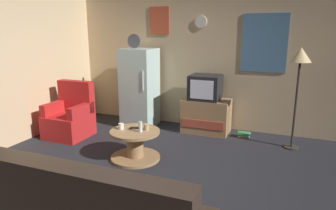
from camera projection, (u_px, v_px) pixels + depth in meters
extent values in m
plane|color=#232328|center=(145.00, 178.00, 3.88)|extent=(12.00, 12.00, 0.00)
cube|color=#D1B284|center=(200.00, 59.00, 5.77)|extent=(5.20, 0.10, 2.59)
cube|color=teal|center=(264.00, 43.00, 5.23)|extent=(0.76, 0.02, 1.00)
cube|color=#C64C2D|center=(160.00, 21.00, 5.84)|extent=(0.40, 0.02, 0.52)
cylinder|color=silver|center=(201.00, 22.00, 5.55)|extent=(0.22, 0.03, 0.22)
cube|color=silver|center=(140.00, 88.00, 5.86)|extent=(0.60, 0.60, 1.50)
cylinder|color=silver|center=(143.00, 81.00, 5.46)|extent=(0.02, 0.02, 0.36)
cylinder|color=#4C4C51|center=(134.00, 41.00, 5.59)|extent=(0.26, 0.04, 0.26)
cube|color=#9E754C|center=(206.00, 116.00, 5.57)|extent=(0.84, 0.52, 0.62)
cube|color=#AD4733|center=(202.00, 125.00, 5.36)|extent=(0.76, 0.01, 0.15)
cube|color=black|center=(205.00, 87.00, 5.46)|extent=(0.54, 0.50, 0.44)
cube|color=silver|center=(202.00, 90.00, 5.23)|extent=(0.41, 0.01, 0.33)
cylinder|color=#332D28|center=(291.00, 147.00, 4.87)|extent=(0.24, 0.24, 0.02)
cylinder|color=#332D28|center=(296.00, 105.00, 4.71)|extent=(0.04, 0.04, 1.40)
cone|color=#F2D18C|center=(301.00, 55.00, 4.52)|extent=(0.32, 0.32, 0.22)
cylinder|color=#9E754C|center=(136.00, 157.00, 4.45)|extent=(0.72, 0.72, 0.04)
cylinder|color=#9E754C|center=(135.00, 145.00, 4.41)|extent=(0.24, 0.24, 0.40)
cylinder|color=#9E754C|center=(135.00, 132.00, 4.36)|extent=(0.72, 0.72, 0.04)
cylinder|color=silver|center=(140.00, 127.00, 4.28)|extent=(0.05, 0.05, 0.15)
cylinder|color=silver|center=(121.00, 126.00, 4.39)|extent=(0.08, 0.08, 0.09)
cylinder|color=tan|center=(146.00, 127.00, 4.37)|extent=(0.08, 0.08, 0.09)
cube|color=black|center=(135.00, 128.00, 4.44)|extent=(0.16, 0.10, 0.02)
cube|color=red|center=(69.00, 126.00, 5.34)|extent=(0.68, 0.68, 0.40)
cube|color=red|center=(76.00, 96.00, 5.46)|extent=(0.68, 0.16, 0.56)
cube|color=red|center=(55.00, 108.00, 5.37)|extent=(0.12, 0.60, 0.20)
cube|color=red|center=(81.00, 111.00, 5.17)|extent=(0.12, 0.60, 0.20)
cube|color=#38281E|center=(80.00, 203.00, 2.13)|extent=(1.70, 0.20, 0.52)
cube|color=#AD3F77|center=(244.00, 137.00, 5.34)|extent=(0.20, 0.12, 0.02)
cube|color=#5C9354|center=(244.00, 136.00, 5.33)|extent=(0.19, 0.13, 0.03)
cube|color=#B09F33|center=(244.00, 135.00, 5.32)|extent=(0.16, 0.12, 0.02)
cube|color=#399957|center=(244.00, 133.00, 5.32)|extent=(0.21, 0.15, 0.03)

